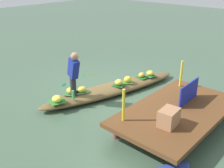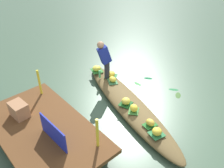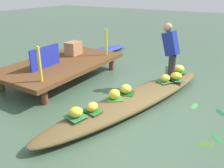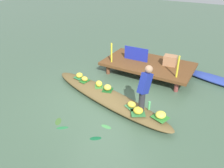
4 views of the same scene
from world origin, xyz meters
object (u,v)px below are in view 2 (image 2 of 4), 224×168
at_px(market_banner, 53,132).
at_px(banana_bunch_2, 150,122).
at_px(vendor_boat, 128,104).
at_px(banana_bunch_0, 97,68).
at_px(banana_bunch_1, 134,108).
at_px(produce_crate, 19,110).
at_px(banana_bunch_3, 111,74).
at_px(banana_bunch_6, 113,79).
at_px(banana_bunch_5, 126,101).
at_px(banana_bunch_4, 157,131).
at_px(vendor_person, 105,58).
at_px(water_bottle, 100,74).

bearing_deg(market_banner, banana_bunch_2, -115.95).
distance_m(vendor_boat, banana_bunch_0, 1.81).
relative_size(banana_bunch_1, produce_crate, 0.50).
bearing_deg(produce_crate, banana_bunch_3, -88.07).
relative_size(banana_bunch_2, banana_bunch_6, 0.93).
bearing_deg(banana_bunch_5, market_banner, 91.42).
relative_size(banana_bunch_2, banana_bunch_4, 0.97).
height_order(banana_bunch_1, banana_bunch_2, banana_bunch_1).
height_order(banana_bunch_4, banana_bunch_5, banana_bunch_5).
xyz_separation_m(banana_bunch_3, vendor_person, (0.04, 0.20, 0.61)).
bearing_deg(vendor_boat, water_bottle, 8.04).
xyz_separation_m(banana_bunch_4, banana_bunch_6, (2.27, -0.68, -0.00)).
relative_size(vendor_boat, banana_bunch_0, 16.88).
bearing_deg(water_bottle, banana_bunch_4, 168.70).
relative_size(banana_bunch_3, banana_bunch_5, 1.10).
relative_size(banana_bunch_0, banana_bunch_1, 1.23).
xyz_separation_m(water_bottle, produce_crate, (-0.28, 2.65, 0.25)).
relative_size(banana_bunch_4, water_bottle, 0.97).
bearing_deg(vendor_boat, banana_bunch_6, -2.57).
relative_size(banana_bunch_0, banana_bunch_3, 1.05).
relative_size(banana_bunch_2, produce_crate, 0.52).
bearing_deg(banana_bunch_2, banana_bunch_4, 159.23).
bearing_deg(market_banner, banana_bunch_1, -99.88).
distance_m(banana_bunch_1, vendor_person, 1.83).
relative_size(banana_bunch_5, market_banner, 0.26).
bearing_deg(vendor_person, market_banner, 118.52).
bearing_deg(produce_crate, banana_bunch_0, -76.88).
distance_m(banana_bunch_5, banana_bunch_6, 1.11).
bearing_deg(banana_bunch_1, market_banner, 82.09).
relative_size(banana_bunch_0, vendor_person, 0.22).
xyz_separation_m(vendor_person, water_bottle, (0.14, 0.09, -0.58)).
distance_m(banana_bunch_5, water_bottle, 1.49).
bearing_deg(banana_bunch_2, market_banner, 66.02).
bearing_deg(banana_bunch_1, banana_bunch_3, -21.94).
distance_m(banana_bunch_4, banana_bunch_6, 2.36).
bearing_deg(produce_crate, banana_bunch_2, -133.88).
distance_m(banana_bunch_4, produce_crate, 3.22).
xyz_separation_m(banana_bunch_0, banana_bunch_3, (-0.56, -0.11, 0.00)).
bearing_deg(banana_bunch_4, banana_bunch_6, -16.66).
xyz_separation_m(banana_bunch_0, banana_bunch_2, (-2.79, 0.61, -0.01)).
height_order(banana_bunch_0, vendor_person, vendor_person).
relative_size(banana_bunch_2, water_bottle, 0.94).
bearing_deg(banana_bunch_4, banana_bunch_1, -11.43).
bearing_deg(banana_bunch_6, banana_bunch_5, 156.60).
bearing_deg(vendor_person, produce_crate, 93.01).
distance_m(banana_bunch_2, market_banner, 2.23).
relative_size(banana_bunch_4, banana_bunch_5, 0.99).
relative_size(banana_bunch_1, banana_bunch_3, 0.85).
height_order(vendor_boat, banana_bunch_6, banana_bunch_6).
height_order(banana_bunch_4, water_bottle, water_bottle).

